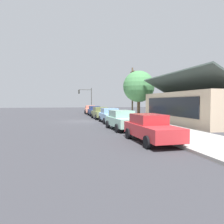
{
  "coord_description": "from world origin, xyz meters",
  "views": [
    {
      "loc": [
        25.48,
        -2.12,
        2.33
      ],
      "look_at": [
        -0.5,
        3.72,
        1.03
      ],
      "focal_mm": 34.47,
      "sensor_mm": 36.0,
      "label": 1
    }
  ],
  "objects_px": {
    "car_olive": "(101,113)",
    "shade_tree": "(139,87)",
    "car_cherry": "(151,128)",
    "car_navy": "(95,111)",
    "car_coral": "(90,110)",
    "car_skyblue": "(110,115)",
    "utility_pole_wooden": "(132,91)",
    "car_seafoam": "(123,120)",
    "fire_hydrant_red": "(104,113)",
    "traffic_light_main": "(86,96)"
  },
  "relations": [
    {
      "from": "car_cherry",
      "to": "shade_tree",
      "type": "height_order",
      "value": "shade_tree"
    },
    {
      "from": "car_skyblue",
      "to": "fire_hydrant_red",
      "type": "xyz_separation_m",
      "value": [
        -10.58,
        1.34,
        -0.32
      ]
    },
    {
      "from": "shade_tree",
      "to": "car_coral",
      "type": "bearing_deg",
      "value": -151.11
    },
    {
      "from": "car_navy",
      "to": "car_skyblue",
      "type": "relative_size",
      "value": 0.99
    },
    {
      "from": "car_cherry",
      "to": "fire_hydrant_red",
      "type": "bearing_deg",
      "value": 174.88
    },
    {
      "from": "car_skyblue",
      "to": "traffic_light_main",
      "type": "bearing_deg",
      "value": -178.83
    },
    {
      "from": "fire_hydrant_red",
      "to": "traffic_light_main",
      "type": "bearing_deg",
      "value": -171.75
    },
    {
      "from": "car_cherry",
      "to": "utility_pole_wooden",
      "type": "height_order",
      "value": "utility_pole_wooden"
    },
    {
      "from": "car_coral",
      "to": "fire_hydrant_red",
      "type": "distance_m",
      "value": 6.96
    },
    {
      "from": "car_olive",
      "to": "fire_hydrant_red",
      "type": "height_order",
      "value": "car_olive"
    },
    {
      "from": "car_olive",
      "to": "utility_pole_wooden",
      "type": "bearing_deg",
      "value": 117.4
    },
    {
      "from": "car_coral",
      "to": "shade_tree",
      "type": "bearing_deg",
      "value": 30.92
    },
    {
      "from": "fire_hydrant_red",
      "to": "car_navy",
      "type": "bearing_deg",
      "value": -126.2
    },
    {
      "from": "car_olive",
      "to": "shade_tree",
      "type": "distance_m",
      "value": 7.1
    },
    {
      "from": "car_skyblue",
      "to": "traffic_light_main",
      "type": "distance_m",
      "value": 22.2
    },
    {
      "from": "car_cherry",
      "to": "shade_tree",
      "type": "distance_m",
      "value": 19.71
    },
    {
      "from": "car_skyblue",
      "to": "shade_tree",
      "type": "height_order",
      "value": "shade_tree"
    },
    {
      "from": "car_coral",
      "to": "car_navy",
      "type": "height_order",
      "value": "same"
    },
    {
      "from": "car_seafoam",
      "to": "fire_hydrant_red",
      "type": "bearing_deg",
      "value": 171.61
    },
    {
      "from": "car_navy",
      "to": "car_skyblue",
      "type": "distance_m",
      "value": 11.6
    },
    {
      "from": "car_seafoam",
      "to": "fire_hydrant_red",
      "type": "height_order",
      "value": "car_seafoam"
    },
    {
      "from": "car_coral",
      "to": "car_skyblue",
      "type": "relative_size",
      "value": 1.0
    },
    {
      "from": "car_seafoam",
      "to": "car_cherry",
      "type": "distance_m",
      "value": 5.65
    },
    {
      "from": "car_navy",
      "to": "car_seafoam",
      "type": "height_order",
      "value": "same"
    },
    {
      "from": "car_seafoam",
      "to": "shade_tree",
      "type": "height_order",
      "value": "shade_tree"
    },
    {
      "from": "car_cherry",
      "to": "car_seafoam",
      "type": "bearing_deg",
      "value": 179.68
    },
    {
      "from": "car_navy",
      "to": "car_skyblue",
      "type": "bearing_deg",
      "value": -0.11
    },
    {
      "from": "car_olive",
      "to": "shade_tree",
      "type": "relative_size",
      "value": 0.69
    },
    {
      "from": "car_navy",
      "to": "fire_hydrant_red",
      "type": "bearing_deg",
      "value": 53.44
    },
    {
      "from": "car_skyblue",
      "to": "car_cherry",
      "type": "relative_size",
      "value": 0.99
    },
    {
      "from": "car_coral",
      "to": "car_seafoam",
      "type": "distance_m",
      "value": 23.42
    },
    {
      "from": "shade_tree",
      "to": "fire_hydrant_red",
      "type": "xyz_separation_m",
      "value": [
        -3.82,
        -4.41,
        -4.02
      ]
    },
    {
      "from": "car_seafoam",
      "to": "traffic_light_main",
      "type": "distance_m",
      "value": 28.2
    },
    {
      "from": "utility_pole_wooden",
      "to": "car_olive",
      "type": "bearing_deg",
      "value": -60.4
    },
    {
      "from": "utility_pole_wooden",
      "to": "car_coral",
      "type": "bearing_deg",
      "value": -148.56
    },
    {
      "from": "shade_tree",
      "to": "fire_hydrant_red",
      "type": "height_order",
      "value": "shade_tree"
    },
    {
      "from": "car_navy",
      "to": "car_olive",
      "type": "relative_size",
      "value": 1.0
    },
    {
      "from": "car_navy",
      "to": "car_olive",
      "type": "xyz_separation_m",
      "value": [
        6.25,
        -0.09,
        0.0
      ]
    },
    {
      "from": "car_olive",
      "to": "car_skyblue",
      "type": "bearing_deg",
      "value": -0.68
    },
    {
      "from": "car_seafoam",
      "to": "utility_pole_wooden",
      "type": "relative_size",
      "value": 0.61
    },
    {
      "from": "shade_tree",
      "to": "fire_hydrant_red",
      "type": "bearing_deg",
      "value": -130.89
    },
    {
      "from": "car_coral",
      "to": "traffic_light_main",
      "type": "bearing_deg",
      "value": -175.36
    },
    {
      "from": "shade_tree",
      "to": "car_skyblue",
      "type": "bearing_deg",
      "value": -40.39
    },
    {
      "from": "car_coral",
      "to": "fire_hydrant_red",
      "type": "height_order",
      "value": "car_coral"
    },
    {
      "from": "car_navy",
      "to": "car_olive",
      "type": "distance_m",
      "value": 6.25
    },
    {
      "from": "car_navy",
      "to": "car_olive",
      "type": "height_order",
      "value": "same"
    },
    {
      "from": "traffic_light_main",
      "to": "utility_pole_wooden",
      "type": "bearing_deg",
      "value": 22.65
    },
    {
      "from": "car_skyblue",
      "to": "traffic_light_main",
      "type": "xyz_separation_m",
      "value": [
        -22.03,
        -0.32,
        2.67
      ]
    },
    {
      "from": "car_navy",
      "to": "car_cherry",
      "type": "xyz_separation_m",
      "value": [
        23.29,
        -0.08,
        -0.0
      ]
    },
    {
      "from": "car_cherry",
      "to": "car_navy",
      "type": "bearing_deg",
      "value": 178.47
    }
  ]
}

